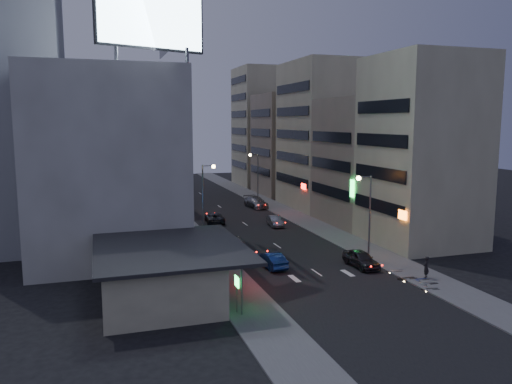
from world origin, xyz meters
name	(u,v)px	position (x,y,z in m)	size (l,w,h in m)	color
ground	(338,287)	(0.00, 0.00, 0.00)	(180.00, 180.00, 0.00)	black
sidewalk_left	(178,221)	(-8.00, 30.00, 0.06)	(4.00, 120.00, 0.12)	#4C4C4F
sidewalk_right	(291,215)	(8.00, 30.00, 0.06)	(4.00, 120.00, 0.12)	#4C4C4F
food_court	(158,272)	(-13.90, 2.00, 1.98)	(11.00, 13.00, 3.88)	#BDB794
white_building	(106,161)	(-17.00, 20.00, 9.00)	(14.00, 24.00, 18.00)	#BABAB5
grey_tower	(11,83)	(-26.00, 23.00, 17.00)	(10.00, 14.00, 34.00)	gray
shophouse_near	(422,151)	(15.00, 10.50, 10.00)	(10.00, 11.00, 20.00)	#BDB794
shophouse_mid	(369,162)	(15.50, 22.00, 8.00)	(11.00, 12.00, 16.00)	gray
shophouse_far	(322,136)	(15.00, 35.00, 11.00)	(10.00, 14.00, 22.00)	#BDB794
far_left_a	(112,142)	(-15.50, 45.00, 10.00)	(11.00, 10.00, 20.00)	#BABAB5
far_left_b	(108,153)	(-16.00, 58.00, 7.50)	(12.00, 10.00, 15.00)	gray
far_right_a	(289,144)	(15.50, 50.00, 9.00)	(11.00, 12.00, 18.00)	gray
far_right_b	(267,127)	(16.00, 64.00, 12.00)	(12.00, 12.00, 24.00)	#BDB794
billboard	(151,20)	(-12.99, 9.97, 21.66)	(9.52, 3.75, 6.20)	#595B60
street_lamp_right_near	(366,205)	(5.90, 6.00, 5.36)	(1.60, 0.44, 8.02)	#595B60
street_lamp_left	(206,189)	(-5.90, 22.00, 5.36)	(1.60, 0.44, 8.02)	#595B60
street_lamp_right_far	(256,171)	(5.90, 40.00, 5.36)	(1.60, 0.44, 8.02)	#595B60
parked_car_right_near	(361,259)	(4.53, 4.30, 0.76)	(1.78, 4.43, 1.51)	#2A292F
parked_car_right_mid	(275,221)	(3.22, 23.62, 0.65)	(1.38, 3.96, 1.30)	gray
parked_car_left	(215,218)	(-3.59, 27.86, 0.67)	(2.23, 4.83, 1.34)	#26272B
parked_car_right_far	(256,202)	(5.15, 37.41, 0.82)	(2.30, 5.65, 1.64)	gray
road_car_blue	(271,260)	(-3.32, 6.69, 0.71)	(1.51, 4.32, 1.42)	navy
road_car_silver	(233,243)	(-5.00, 13.50, 0.75)	(2.10, 5.16, 1.50)	gray
person	(426,267)	(7.89, -0.53, 1.04)	(0.67, 0.44, 1.84)	black
scooter_black_a	(438,282)	(7.22, -2.95, 0.62)	(1.63, 0.54, 1.00)	black
scooter_silver_a	(434,274)	(7.92, -1.57, 0.73)	(2.00, 0.67, 1.22)	#B7BBC0
scooter_blue	(426,272)	(7.94, -0.54, 0.64)	(1.71, 0.57, 1.05)	navy
scooter_black_b	(414,270)	(7.15, 0.07, 0.70)	(1.89, 0.63, 1.16)	black
scooter_silver_b	(401,265)	(7.20, 2.00, 0.61)	(1.61, 0.54, 0.98)	#A2A6AA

